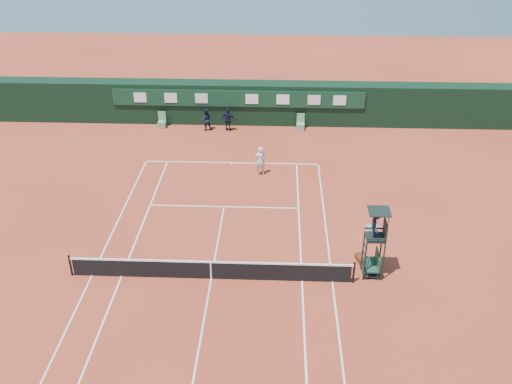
% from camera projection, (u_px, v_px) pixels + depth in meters
% --- Properties ---
extents(ground, '(90.00, 90.00, 0.00)m').
position_uv_depth(ground, '(211.00, 279.00, 25.88)').
color(ground, '#AD4029').
rests_on(ground, ground).
extents(court_lines, '(11.05, 23.85, 0.01)m').
position_uv_depth(court_lines, '(211.00, 278.00, 25.87)').
color(court_lines, white).
rests_on(court_lines, ground).
extents(tennis_net, '(12.90, 0.10, 1.10)m').
position_uv_depth(tennis_net, '(211.00, 270.00, 25.63)').
color(tennis_net, black).
rests_on(tennis_net, ground).
extents(back_wall, '(40.00, 1.65, 3.00)m').
position_uv_depth(back_wall, '(239.00, 103.00, 41.48)').
color(back_wall, black).
rests_on(back_wall, ground).
extents(linesman_chair_left, '(0.55, 0.50, 1.15)m').
position_uv_depth(linesman_chair_left, '(162.00, 123.00, 41.16)').
color(linesman_chair_left, '#5B8C63').
rests_on(linesman_chair_left, ground).
extents(linesman_chair_right, '(0.55, 0.50, 1.15)m').
position_uv_depth(linesman_chair_right, '(300.00, 125.00, 40.80)').
color(linesman_chair_right, '#639770').
rests_on(linesman_chair_right, ground).
extents(umpire_chair, '(0.96, 0.95, 3.42)m').
position_uv_depth(umpire_chair, '(376.00, 230.00, 24.94)').
color(umpire_chair, black).
rests_on(umpire_chair, ground).
extents(player_bench, '(0.56, 1.20, 1.10)m').
position_uv_depth(player_bench, '(374.00, 262.00, 25.97)').
color(player_bench, '#183E2A').
rests_on(player_bench, ground).
extents(tennis_bag, '(0.49, 0.77, 0.27)m').
position_uv_depth(tennis_bag, '(360.00, 259.00, 26.98)').
color(tennis_bag, black).
rests_on(tennis_bag, ground).
extents(cooler, '(0.57, 0.57, 0.65)m').
position_uv_depth(cooler, '(372.00, 232.00, 28.61)').
color(cooler, silver).
rests_on(cooler, ground).
extents(tennis_ball, '(0.07, 0.07, 0.07)m').
position_uv_depth(tennis_ball, '(215.00, 208.00, 31.27)').
color(tennis_ball, '#BFD231').
rests_on(tennis_ball, ground).
extents(player, '(0.77, 0.61, 1.83)m').
position_uv_depth(player, '(260.00, 161.00, 34.43)').
color(player, silver).
rests_on(player, ground).
extents(ball_kid_left, '(0.92, 0.80, 1.60)m').
position_uv_depth(ball_kid_left, '(206.00, 119.00, 40.50)').
color(ball_kid_left, black).
rests_on(ball_kid_left, ground).
extents(ball_kid_right, '(1.05, 0.63, 1.67)m').
position_uv_depth(ball_kid_right, '(228.00, 120.00, 40.37)').
color(ball_kid_right, black).
rests_on(ball_kid_right, ground).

